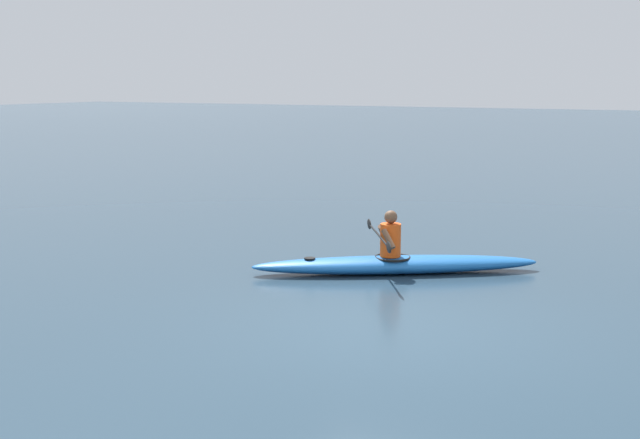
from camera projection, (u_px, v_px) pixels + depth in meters
name	position (u px, v px, depth m)	size (l,w,h in m)	color
ground_plane	(387.00, 327.00, 10.35)	(160.00, 160.00, 0.00)	#233847
kayak	(396.00, 264.00, 13.24)	(4.28, 3.11, 0.28)	#1959A5
kayaker	(389.00, 237.00, 13.15)	(1.34, 2.03, 0.75)	#E04C14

